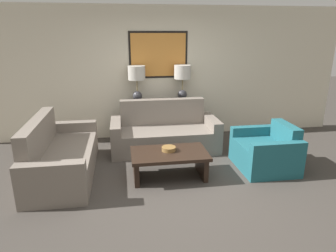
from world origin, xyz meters
The scene contains 10 objects.
ground_plane centered at (0.00, 0.00, 0.00)m, with size 20.00×20.00×0.00m, color #3D3833.
back_wall centered at (0.00, 2.44, 1.33)m, with size 7.81×0.12×2.65m.
console_table centered at (0.00, 2.18, 0.40)m, with size 1.38×0.37×0.80m.
table_lamp_left centered at (-0.46, 2.18, 1.28)m, with size 0.34×0.34×0.72m.
table_lamp_right centered at (0.46, 2.18, 1.28)m, with size 0.34×0.34×0.72m.
couch_by_back_wall centered at (0.00, 1.56, 0.30)m, with size 1.98×0.86×0.91m.
couch_by_side centered at (-1.74, 0.74, 0.30)m, with size 0.86×1.98×0.91m.
coffee_table centered at (-0.09, 0.40, 0.30)m, with size 1.15×0.69×0.41m.
decorative_bowl centered at (-0.09, 0.46, 0.45)m, with size 0.21×0.21×0.06m.
armchair_near_back_wall centered at (1.52, 0.50, 0.27)m, with size 0.85×0.96×0.73m.
Camera 1 is at (-0.75, -3.72, 2.14)m, focal length 32.00 mm.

